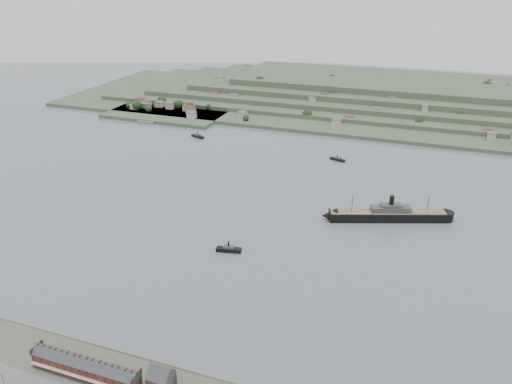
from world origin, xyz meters
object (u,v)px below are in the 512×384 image
(gabled_building, at_px, (161,379))
(tugboat, at_px, (229,249))
(terrace_row, at_px, (86,367))
(steamship, at_px, (384,215))

(gabled_building, height_order, tugboat, gabled_building)
(terrace_row, distance_m, tugboat, 128.90)
(steamship, distance_m, tugboat, 124.56)
(terrace_row, xyz_separation_m, gabled_building, (37.50, 4.02, 1.34))
(terrace_row, xyz_separation_m, tugboat, (18.00, 127.54, -4.97))
(steamship, bearing_deg, tugboat, -138.21)
(tugboat, bearing_deg, gabled_building, -81.03)
(terrace_row, distance_m, steamship, 237.94)
(tugboat, bearing_deg, terrace_row, -98.03)
(terrace_row, height_order, tugboat, terrace_row)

